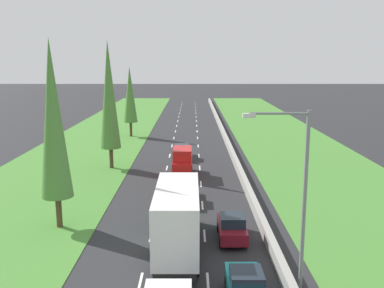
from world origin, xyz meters
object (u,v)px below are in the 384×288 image
at_px(red_van_centre_lane, 184,162).
at_px(teal_hatchback_right_lane, 247,286).
at_px(maroon_hatchback_right_lane, 234,227).
at_px(white_sedan_centre_lane, 184,151).
at_px(street_light_mast, 300,188).
at_px(poplar_tree_third, 111,95).
at_px(white_box_truck_centre_lane, 179,217).
at_px(orange_sedan_centre_lane, 184,191).
at_px(poplar_tree_fourth, 132,95).
at_px(poplar_tree_second, 55,120).

relative_size(red_van_centre_lane, teal_hatchback_right_lane, 1.26).
height_order(maroon_hatchback_right_lane, white_sedan_centre_lane, maroon_hatchback_right_lane).
distance_m(maroon_hatchback_right_lane, street_light_mast, 7.78).
bearing_deg(poplar_tree_third, maroon_hatchback_right_lane, -59.23).
relative_size(white_box_truck_centre_lane, orange_sedan_centre_lane, 2.09).
bearing_deg(white_sedan_centre_lane, poplar_tree_fourth, 118.65).
height_order(maroon_hatchback_right_lane, poplar_tree_second, poplar_tree_second).
bearing_deg(teal_hatchback_right_lane, maroon_hatchback_right_lane, 89.89).
xyz_separation_m(red_van_centre_lane, poplar_tree_second, (-8.17, -13.42, 6.04)).
height_order(poplar_tree_second, street_light_mast, poplar_tree_second).
bearing_deg(poplar_tree_fourth, teal_hatchback_right_lane, -75.49).
relative_size(teal_hatchback_right_lane, street_light_mast, 0.43).
bearing_deg(poplar_tree_fourth, poplar_tree_third, -88.19).
relative_size(poplar_tree_third, poplar_tree_fourth, 1.29).
height_order(poplar_tree_second, poplar_tree_third, poplar_tree_third).
height_order(white_box_truck_centre_lane, poplar_tree_third, poplar_tree_third).
distance_m(white_sedan_centre_lane, poplar_tree_third, 11.14).
distance_m(maroon_hatchback_right_lane, poplar_tree_third, 22.78).
bearing_deg(white_box_truck_centre_lane, poplar_tree_fourth, 101.86).
xyz_separation_m(teal_hatchback_right_lane, poplar_tree_fourth, (-11.70, 45.23, 5.40)).
distance_m(white_box_truck_centre_lane, teal_hatchback_right_lane, 6.67).
bearing_deg(white_sedan_centre_lane, poplar_tree_third, -148.14).
height_order(poplar_tree_fourth, street_light_mast, poplar_tree_fourth).
distance_m(orange_sedan_centre_lane, teal_hatchback_right_lane, 15.40).
bearing_deg(poplar_tree_second, maroon_hatchback_right_lane, -10.41).
height_order(orange_sedan_centre_lane, red_van_centre_lane, red_van_centre_lane).
relative_size(white_sedan_centre_lane, poplar_tree_third, 0.34).
xyz_separation_m(white_box_truck_centre_lane, white_sedan_centre_lane, (-0.30, 24.95, -1.37)).
distance_m(teal_hatchback_right_lane, poplar_tree_third, 29.04).
distance_m(red_van_centre_lane, white_sedan_centre_lane, 7.72).
bearing_deg(white_box_truck_centre_lane, teal_hatchback_right_lane, -58.87).
relative_size(white_sedan_centre_lane, poplar_tree_fourth, 0.43).
bearing_deg(red_van_centre_lane, teal_hatchback_right_lane, -81.37).
distance_m(white_box_truck_centre_lane, orange_sedan_centre_lane, 9.55).
distance_m(teal_hatchback_right_lane, white_sedan_centre_lane, 30.76).
xyz_separation_m(maroon_hatchback_right_lane, poplar_tree_fourth, (-11.72, 37.95, 5.40)).
bearing_deg(teal_hatchback_right_lane, white_sedan_centre_lane, 96.86).
distance_m(white_sedan_centre_lane, poplar_tree_second, 23.52).
xyz_separation_m(orange_sedan_centre_lane, maroon_hatchback_right_lane, (3.35, -7.76, 0.02)).
relative_size(teal_hatchback_right_lane, poplar_tree_fourth, 0.38).
distance_m(red_van_centre_lane, teal_hatchback_right_lane, 23.11).
xyz_separation_m(orange_sedan_centre_lane, red_van_centre_lane, (-0.14, 7.81, 0.59)).
distance_m(poplar_tree_second, street_light_mast, 16.49).
relative_size(red_van_centre_lane, maroon_hatchback_right_lane, 1.26).
xyz_separation_m(red_van_centre_lane, poplar_tree_third, (-7.62, 3.09, 6.34)).
distance_m(maroon_hatchback_right_lane, poplar_tree_fourth, 40.08).
bearing_deg(street_light_mast, poplar_tree_fourth, 108.07).
distance_m(orange_sedan_centre_lane, poplar_tree_third, 15.06).
height_order(red_van_centre_lane, white_sedan_centre_lane, red_van_centre_lane).
xyz_separation_m(red_van_centre_lane, maroon_hatchback_right_lane, (3.48, -15.57, -0.56)).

